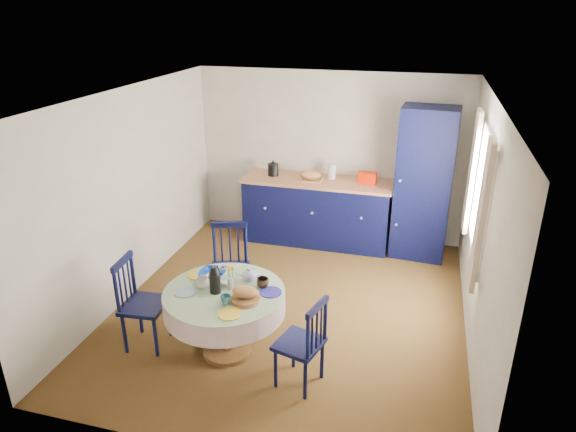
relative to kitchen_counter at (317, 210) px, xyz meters
name	(u,v)px	position (x,y,z in m)	size (l,w,h in m)	color
floor	(291,307)	(0.10, -1.90, -0.50)	(4.50, 4.50, 0.00)	black
ceiling	(291,96)	(0.10, -1.90, 2.00)	(4.50, 4.50, 0.00)	white
wall_back	(329,156)	(0.10, 0.35, 0.75)	(4.00, 0.02, 2.50)	silver
wall_left	(130,194)	(-1.90, -1.90, 0.75)	(0.02, 4.50, 2.50)	silver
wall_right	(482,230)	(2.10, -1.90, 0.75)	(0.02, 4.50, 2.50)	silver
window	(479,194)	(2.05, -1.60, 1.02)	(0.10, 1.74, 1.45)	white
kitchen_counter	(317,210)	(0.00, 0.00, 0.00)	(2.21, 0.69, 1.22)	black
pantry_cabinet	(424,184)	(1.50, -0.05, 0.56)	(0.78, 0.58, 2.13)	black
dining_table	(225,302)	(-0.31, -2.90, 0.11)	(1.21, 1.21, 1.01)	brown
chair_left	(141,303)	(-1.23, -2.98, 0.00)	(0.46, 0.48, 1.00)	black
chair_far	(230,267)	(-0.60, -2.04, 0.02)	(0.56, 0.55, 1.03)	black
chair_right	(303,343)	(0.55, -3.16, -0.03)	(0.49, 0.50, 0.93)	black
mug_a	(202,283)	(-0.56, -2.88, 0.28)	(0.14, 0.14, 0.11)	silver
mug_b	(226,300)	(-0.22, -3.11, 0.27)	(0.10, 0.10, 0.09)	#2A6574
mug_c	(263,283)	(0.02, -2.72, 0.28)	(0.12, 0.12, 0.10)	black
mug_d	(223,270)	(-0.47, -2.56, 0.27)	(0.09, 0.09, 0.08)	silver
cobalt_bowl	(212,274)	(-0.55, -2.66, 0.26)	(0.27, 0.27, 0.07)	navy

